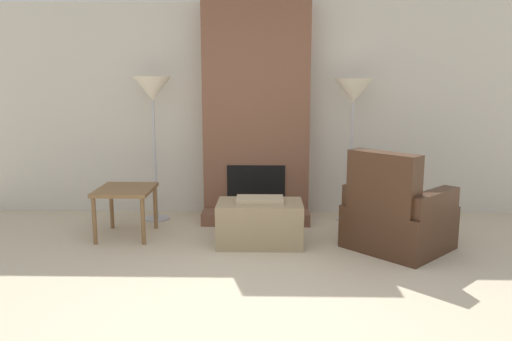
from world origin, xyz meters
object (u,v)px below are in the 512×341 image
Objects in this scene: ottoman at (260,223)px; armchair at (395,219)px; floor_lamp_left at (152,94)px; floor_lamp_right at (353,96)px; side_table at (125,195)px.

ottoman is 0.72× the size of armchair.
ottoman is at bearing -35.89° from floor_lamp_left.
armchair is at bearing -75.09° from floor_lamp_right.
floor_lamp_left is at bearing 180.00° from floor_lamp_right.
armchair is 0.70× the size of floor_lamp_left.
floor_lamp_left is (-2.60, 1.04, 1.20)m from armchair.
armchair is 1.84× the size of side_table.
floor_lamp_right is (1.06, 0.91, 1.25)m from ottoman.
side_table is 0.38× the size of floor_lamp_left.
floor_lamp_left is at bearing 23.73° from armchair.
floor_lamp_left is (-1.26, 0.91, 1.28)m from ottoman.
armchair is at bearing -5.35° from ottoman.
ottoman is 1.48m from side_table.
floor_lamp_right reaches higher than armchair.
side_table is at bearing -105.02° from floor_lamp_left.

